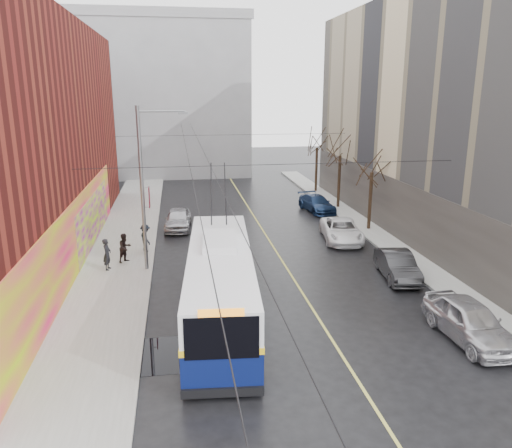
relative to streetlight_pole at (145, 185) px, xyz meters
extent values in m
plane|color=black|center=(6.14, -10.00, -4.85)|extent=(140.00, 140.00, 0.00)
cube|color=gray|center=(-1.86, 2.00, -4.77)|extent=(4.00, 60.00, 0.15)
cube|color=gray|center=(15.14, 2.00, -4.77)|extent=(2.00, 60.00, 0.15)
cube|color=#BFB74C|center=(7.64, 4.00, -4.84)|extent=(0.12, 50.00, 0.01)
cube|color=#F40566|center=(-3.82, 0.00, -2.85)|extent=(0.08, 28.00, 4.00)
cube|color=#9A0593|center=(-3.78, 6.00, -3.25)|extent=(0.06, 12.00, 3.20)
cube|color=#C7B68F|center=(23.14, 4.00, 3.15)|extent=(14.00, 36.00, 16.00)
cube|color=#4C4742|center=(16.11, 4.00, -2.85)|extent=(0.06, 36.00, 4.00)
cube|color=gray|center=(0.14, 35.00, 4.15)|extent=(20.00, 12.00, 18.00)
cube|color=gray|center=(0.14, 29.10, 12.65)|extent=(20.50, 0.40, 1.00)
cylinder|color=slate|center=(-0.16, 0.00, -0.35)|extent=(0.20, 0.20, 9.00)
cube|color=#5B0D1B|center=(0.19, 0.00, -0.65)|extent=(0.04, 0.60, 1.10)
cylinder|color=slate|center=(1.04, 0.00, 3.85)|extent=(2.40, 0.10, 0.10)
cube|color=slate|center=(2.14, 0.00, 3.75)|extent=(0.50, 0.22, 0.12)
cylinder|color=black|center=(2.34, 5.00, 1.35)|extent=(0.02, 60.00, 0.02)
cylinder|color=black|center=(3.34, 5.00, 1.35)|extent=(0.02, 60.00, 0.02)
cylinder|color=black|center=(6.14, -4.00, 1.55)|extent=(18.00, 0.02, 0.02)
cylinder|color=black|center=(6.14, 12.00, 1.55)|extent=(18.00, 0.02, 0.02)
cylinder|color=black|center=(15.14, 6.00, -2.75)|extent=(0.24, 0.24, 4.20)
cylinder|color=black|center=(15.14, 13.00, -2.61)|extent=(0.24, 0.24, 4.48)
cylinder|color=black|center=(15.14, 20.00, -2.66)|extent=(0.24, 0.24, 4.37)
cube|color=black|center=(1.02, -9.39, -4.84)|extent=(2.28, 2.85, 0.01)
ellipsoid|color=slate|center=(3.03, 0.08, 1.42)|extent=(0.44, 0.20, 0.12)
ellipsoid|color=slate|center=(5.70, -0.15, 2.05)|extent=(0.44, 0.20, 0.12)
ellipsoid|color=slate|center=(1.26, 0.47, 1.33)|extent=(0.44, 0.20, 0.12)
cube|color=#091245|center=(3.38, -6.50, -3.87)|extent=(3.66, 12.54, 1.55)
cube|color=silver|center=(3.38, -6.50, -2.43)|extent=(3.66, 12.54, 1.34)
cube|color=yellow|center=(3.38, -6.50, -3.10)|extent=(3.70, 12.58, 0.23)
cube|color=black|center=(2.89, -12.67, -2.58)|extent=(2.36, 0.23, 1.44)
cube|color=black|center=(3.88, -0.33, -2.58)|extent=(2.36, 0.23, 1.24)
cube|color=black|center=(2.03, -6.39, -2.53)|extent=(0.95, 11.30, 1.03)
cube|color=black|center=(4.74, -6.61, -2.53)|extent=(0.95, 11.30, 1.03)
cube|color=silver|center=(3.47, -5.47, -1.60)|extent=(1.68, 3.20, 0.31)
cube|color=black|center=(2.89, -12.71, -4.49)|extent=(2.68, 0.34, 0.31)
cylinder|color=black|center=(1.72, -10.50, -4.33)|extent=(0.39, 1.05, 1.03)
cylinder|color=black|center=(4.39, -10.71, -4.33)|extent=(0.39, 1.05, 1.03)
cylinder|color=black|center=(2.38, -2.29, -4.33)|extent=(0.39, 1.05, 1.03)
cylinder|color=black|center=(5.05, -2.50, -4.33)|extent=(0.39, 1.05, 1.03)
cylinder|color=black|center=(3.39, -1.85, -0.11)|extent=(0.35, 3.57, 2.53)
cylinder|color=black|center=(4.11, -1.91, -0.11)|extent=(0.35, 3.57, 2.53)
imported|color=#BBBAC0|center=(13.07, -10.08, -4.03)|extent=(2.10, 4.88, 1.64)
imported|color=#2A2A2C|center=(13.14, -3.17, -4.13)|extent=(2.08, 4.51, 1.43)
imported|color=white|center=(12.40, 3.93, -4.13)|extent=(3.06, 5.41, 1.43)
imported|color=navy|center=(13.02, 12.13, -4.18)|extent=(2.55, 4.84, 1.34)
imported|color=#ACABB0|center=(1.64, 8.53, -4.09)|extent=(2.14, 4.55, 1.50)
imported|color=black|center=(-2.27, 0.21, -3.82)|extent=(0.51, 0.70, 1.76)
imported|color=black|center=(-1.42, 1.35, -3.85)|extent=(1.04, 1.04, 1.70)
imported|color=black|center=(-0.36, 3.17, -3.85)|extent=(1.01, 1.26, 1.70)
camera|label=1|loc=(1.73, -26.77, 4.94)|focal=35.00mm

